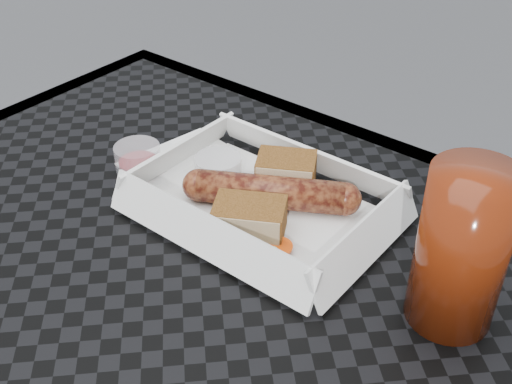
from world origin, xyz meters
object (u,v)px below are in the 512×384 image
food_tray (262,210)px  bratwurst (271,192)px  drink_glass (462,250)px  patio_table (133,382)px

food_tray → bratwurst: (0.00, 0.01, 0.02)m
bratwurst → drink_glass: (0.20, -0.02, 0.05)m
bratwurst → food_tray: bearing=-109.6°
food_tray → patio_table: bearing=-89.0°
patio_table → bratwurst: bearing=90.0°
patio_table → drink_glass: bearing=40.6°
patio_table → bratwurst: bratwurst is taller
food_tray → bratwurst: bratwurst is taller
food_tray → drink_glass: 0.22m
food_tray → drink_glass: (0.21, -0.02, 0.07)m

